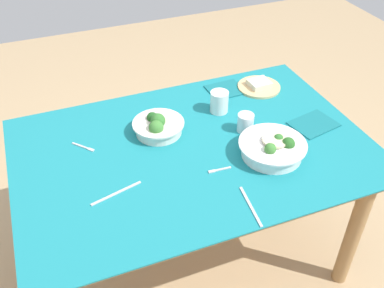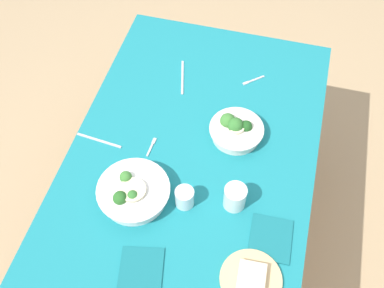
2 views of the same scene
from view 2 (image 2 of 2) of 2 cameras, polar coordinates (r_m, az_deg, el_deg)
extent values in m
plane|color=tan|center=(2.50, 0.21, -9.91)|extent=(6.00, 6.00, 0.00)
cube|color=#197A84|center=(1.88, 0.28, -0.51)|extent=(1.46, 0.98, 0.01)
cube|color=#9E7547|center=(1.89, 0.28, -0.77)|extent=(1.42, 0.95, 0.02)
cylinder|color=#9E7547|center=(2.62, -4.50, 7.48)|extent=(0.07, 0.07, 0.69)
cylinder|color=#9E7547|center=(2.54, 12.27, 4.10)|extent=(0.07, 0.07, 0.69)
cylinder|color=silver|center=(1.90, 5.49, 1.42)|extent=(0.20, 0.20, 0.04)
cylinder|color=silver|center=(1.88, 5.55, 1.90)|extent=(0.22, 0.22, 0.01)
sphere|color=#33702D|center=(1.87, 5.42, 2.34)|extent=(0.06, 0.06, 0.06)
sphere|color=#3D7A33|center=(1.89, 4.45, 2.91)|extent=(0.06, 0.06, 0.06)
sphere|color=#1E511E|center=(1.88, 6.75, 2.20)|extent=(0.05, 0.05, 0.05)
cylinder|color=beige|center=(1.87, 5.59, 2.09)|extent=(0.06, 0.06, 0.01)
cylinder|color=white|center=(1.74, -7.20, -6.11)|extent=(0.24, 0.24, 0.05)
cylinder|color=white|center=(1.72, -7.31, -5.60)|extent=(0.27, 0.27, 0.01)
sphere|color=#286023|center=(1.70, -8.91, -6.64)|extent=(0.05, 0.05, 0.05)
sphere|color=#33702D|center=(1.69, -7.37, -6.38)|extent=(0.04, 0.04, 0.04)
sphere|color=#3D7A33|center=(1.73, -8.21, -4.08)|extent=(0.05, 0.05, 0.05)
cylinder|color=beige|center=(1.70, -7.38, -5.64)|extent=(0.10, 0.10, 0.01)
cylinder|color=#D6B27A|center=(1.63, 7.31, -16.29)|extent=(0.21, 0.21, 0.01)
cube|color=beige|center=(1.61, 7.38, -16.07)|extent=(0.11, 0.10, 0.03)
cylinder|color=silver|center=(1.70, 5.34, -6.57)|extent=(0.08, 0.08, 0.10)
cylinder|color=silver|center=(1.71, -0.93, -6.64)|extent=(0.07, 0.07, 0.08)
cube|color=#B7B7BC|center=(2.13, 7.98, 7.97)|extent=(0.06, 0.07, 0.00)
cube|color=#B7B7BC|center=(2.11, 6.68, 7.50)|extent=(0.03, 0.03, 0.00)
cube|color=#B7B7BC|center=(1.87, -5.24, -0.72)|extent=(0.07, 0.01, 0.00)
cube|color=#B7B7BC|center=(1.90, -4.74, 0.39)|extent=(0.03, 0.01, 0.00)
cube|color=#B7B7BC|center=(1.93, -11.45, 0.43)|extent=(0.03, 0.20, 0.00)
cube|color=#B7B7BC|center=(2.12, -1.20, 8.27)|extent=(0.20, 0.06, 0.00)
cube|color=#156870|center=(1.64, -6.40, -15.75)|extent=(0.22, 0.18, 0.01)
cube|color=#156870|center=(1.70, 9.72, -11.46)|extent=(0.18, 0.16, 0.01)
camera|label=1|loc=(2.26, -38.63, 36.18)|focal=41.07mm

